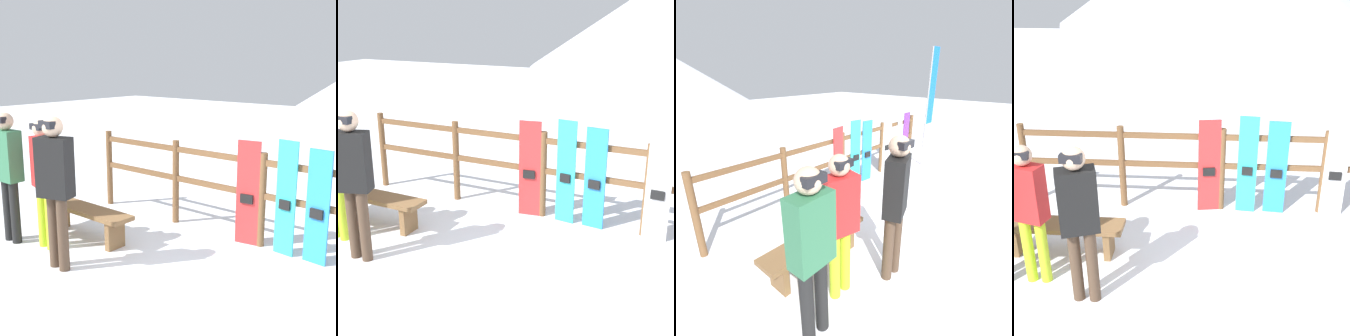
{
  "view_description": "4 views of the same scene",
  "coord_description": "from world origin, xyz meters",
  "views": [
    {
      "loc": [
        2.83,
        -3.35,
        2.4
      ],
      "look_at": [
        -0.93,
        1.06,
        1.06
      ],
      "focal_mm": 50.0,
      "sensor_mm": 36.0,
      "label": 1
    },
    {
      "loc": [
        2.32,
        -3.99,
        2.79
      ],
      "look_at": [
        -0.25,
        1.18,
        0.89
      ],
      "focal_mm": 50.0,
      "sensor_mm": 36.0,
      "label": 2
    },
    {
      "loc": [
        -3.84,
        -1.61,
        2.43
      ],
      "look_at": [
        -0.92,
        0.99,
        0.97
      ],
      "focal_mm": 28.0,
      "sensor_mm": 36.0,
      "label": 3
    },
    {
      "loc": [
        -0.13,
        -4.29,
        3.45
      ],
      "look_at": [
        -0.5,
        0.85,
        1.09
      ],
      "focal_mm": 50.0,
      "sensor_mm": 36.0,
      "label": 4
    }
  ],
  "objects": [
    {
      "name": "person_black",
      "position": [
        -1.46,
        -0.28,
        1.07
      ],
      "size": [
        0.44,
        0.34,
        1.8
      ],
      "color": "#4C3828",
      "rests_on": "ground"
    },
    {
      "name": "fence",
      "position": [
        0.0,
        1.85,
        0.75
      ],
      "size": [
        5.89,
        0.1,
        1.25
      ],
      "color": "brown",
      "rests_on": "ground"
    },
    {
      "name": "snowboard_red",
      "position": [
        -0.18,
        1.79,
        0.69
      ],
      "size": [
        0.31,
        0.09,
        1.4
      ],
      "color": "red",
      "rests_on": "ground"
    },
    {
      "name": "bench",
      "position": [
        -1.97,
        0.54,
        0.34
      ],
      "size": [
        1.54,
        0.36,
        0.44
      ],
      "color": "brown",
      "rests_on": "ground"
    },
    {
      "name": "snowboard_blue",
      "position": [
        0.77,
        1.79,
        0.7
      ],
      "size": [
        0.3,
        0.08,
        1.4
      ],
      "color": "#288CE0",
      "rests_on": "ground"
    },
    {
      "name": "snowboard_cyan",
      "position": [
        0.36,
        1.79,
        0.73
      ],
      "size": [
        0.27,
        0.08,
        1.46
      ],
      "color": "#2DBFCC",
      "rests_on": "ground"
    },
    {
      "name": "snowboard_white",
      "position": [
        1.59,
        1.79,
        0.69
      ],
      "size": [
        0.32,
        0.07,
        1.38
      ],
      "color": "white",
      "rests_on": "ground"
    },
    {
      "name": "ground_plane",
      "position": [
        0.0,
        0.0,
        0.0
      ],
      "size": [
        40.0,
        40.0,
        0.0
      ],
      "primitive_type": "plane",
      "color": "white"
    }
  ]
}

